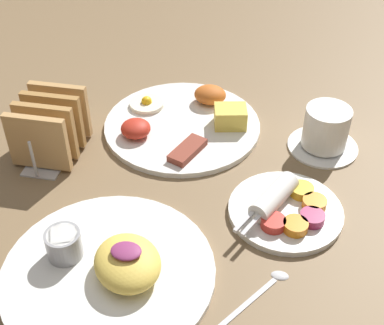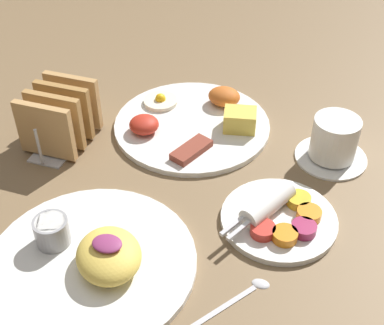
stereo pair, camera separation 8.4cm
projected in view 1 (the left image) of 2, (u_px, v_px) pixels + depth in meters
name	position (u px, v px, depth m)	size (l,w,h in m)	color
ground_plane	(159.00, 194.00, 0.83)	(3.00, 3.00, 0.00)	brown
plate_breakfast	(184.00, 122.00, 0.96)	(0.28, 0.28, 0.05)	white
plate_condiments	(285.00, 208.00, 0.79)	(0.17, 0.17, 0.04)	white
plate_foreground	(109.00, 267.00, 0.70)	(0.28, 0.28, 0.06)	white
toast_rack	(50.00, 128.00, 0.88)	(0.10, 0.15, 0.10)	#B7B7BC
coffee_cup	(326.00, 131.00, 0.90)	(0.12, 0.12, 0.08)	white
teaspoon	(264.00, 288.00, 0.69)	(0.08, 0.11, 0.01)	silver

